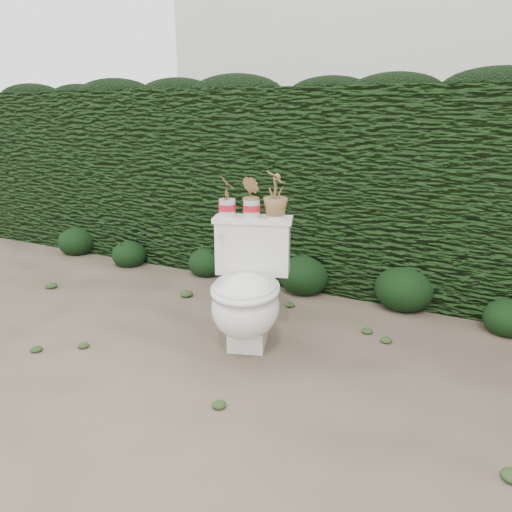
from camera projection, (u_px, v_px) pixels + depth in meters
The scene contains 13 objects.
ground at pixel (226, 341), 3.20m from camera, with size 60.00×60.00×0.00m, color #7B6A55.
hedge at pixel (319, 185), 4.34m from camera, with size 8.00×1.00×1.60m, color #1E3D14.
house_wall at pixel (464, 70), 7.47m from camera, with size 8.00×3.50×4.00m, color silver.
toilet at pixel (248, 292), 3.05m from camera, with size 0.66×0.79×0.78m.
potted_plant_left at pixel (227, 197), 3.15m from camera, with size 0.13×0.09×0.25m, color #438128.
potted_plant_center at pixel (252, 198), 3.13m from camera, with size 0.13×0.11×0.24m, color #438128.
potted_plant_right at pixel (276, 196), 3.10m from camera, with size 0.16×0.16×0.28m, color #438128.
liriope_clump_0 at pixel (77, 239), 5.14m from camera, with size 0.38×0.38×0.30m, color black.
liriope_clump_1 at pixel (129, 252), 4.76m from camera, with size 0.32×0.32×0.26m, color black.
liriope_clump_2 at pixel (207, 259), 4.48m from camera, with size 0.34×0.34×0.27m, color black.
liriope_clump_3 at pixel (304, 272), 4.04m from camera, with size 0.41×0.41×0.33m, color black.
liriope_clump_4 at pixel (404, 285), 3.72m from camera, with size 0.44×0.44×0.35m, color black.
liriope_clump_5 at pixel (509, 314), 3.30m from camera, with size 0.32×0.32×0.25m, color black.
Camera 1 is at (1.53, -2.49, 1.43)m, focal length 35.00 mm.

